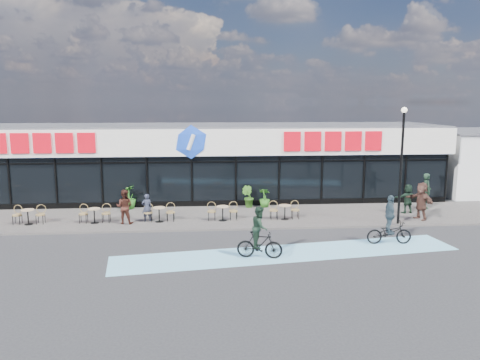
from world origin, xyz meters
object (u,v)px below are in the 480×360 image
object	(u,v)px
potted_plant_left	(129,197)
pedestrian_a	(421,201)
cyclist_a	(260,237)
lamp_post	(402,156)
patron_left	(147,208)
potted_plant_right	(265,198)
potted_plant_mid	(248,197)
pedestrian_c	(408,199)
cyclist_b	(389,226)
pedestrian_b	(427,191)
patron_right	(125,207)

from	to	relation	value
potted_plant_left	pedestrian_a	distance (m)	15.54
potted_plant_left	cyclist_a	world-z (taller)	cyclist_a
lamp_post	patron_left	xyz separation A→B (m)	(-12.33, 1.44, -2.63)
potted_plant_left	potted_plant_right	bearing A→B (deg)	-1.17
potted_plant_mid	lamp_post	bearing A→B (deg)	-30.75
lamp_post	pedestrian_a	bearing A→B (deg)	26.41
pedestrian_a	pedestrian_c	size ratio (longest dim) A/B	1.22
pedestrian_a	cyclist_a	bearing A→B (deg)	-78.42
cyclist_b	cyclist_a	bearing A→B (deg)	-166.24
patron_left	pedestrian_b	size ratio (longest dim) A/B	0.70
patron_right	cyclist_a	bearing A→B (deg)	146.85
potted_plant_mid	cyclist_b	distance (m)	8.87
potted_plant_left	patron_left	xyz separation A→B (m)	(1.31, -2.88, 0.04)
cyclist_a	potted_plant_mid	bearing A→B (deg)	87.56
lamp_post	pedestrian_c	world-z (taller)	lamp_post
pedestrian_a	potted_plant_mid	bearing A→B (deg)	-130.10
patron_left	pedestrian_a	distance (m)	13.83
lamp_post	pedestrian_c	xyz separation A→B (m)	(1.41, 2.12, -2.54)
patron_left	pedestrian_c	xyz separation A→B (m)	(13.73, 0.68, 0.09)
potted_plant_mid	patron_left	size ratio (longest dim) A/B	0.88
patron_left	potted_plant_left	bearing A→B (deg)	-85.55
patron_right	cyclist_b	size ratio (longest dim) A/B	0.80
potted_plant_mid	pedestrian_a	world-z (taller)	pedestrian_a
cyclist_b	patron_right	bearing A→B (deg)	161.38
pedestrian_c	patron_right	bearing A→B (deg)	-4.25
cyclist_b	pedestrian_c	bearing A→B (deg)	58.76
lamp_post	patron_left	distance (m)	12.69
pedestrian_a	cyclist_b	xyz separation A→B (m)	(-3.12, -3.63, -0.29)
cyclist_b	potted_plant_right	bearing A→B (deg)	121.98
potted_plant_left	cyclist_b	bearing A→B (deg)	-31.03
patron_right	cyclist_b	xyz separation A→B (m)	(11.71, -3.95, -0.18)
patron_left	cyclist_a	bearing A→B (deg)	110.78
potted_plant_left	pedestrian_b	size ratio (longest dim) A/B	0.67
lamp_post	patron_left	world-z (taller)	lamp_post
potted_plant_left	pedestrian_a	xyz separation A→B (m)	(15.12, -3.59, 0.30)
potted_plant_left	patron_right	bearing A→B (deg)	-84.90
lamp_post	patron_right	distance (m)	13.62
potted_plant_right	lamp_post	bearing A→B (deg)	-34.57
lamp_post	cyclist_b	xyz separation A→B (m)	(-1.64, -2.90, -2.65)
pedestrian_b	cyclist_b	size ratio (longest dim) A/B	0.93
pedestrian_a	pedestrian_b	size ratio (longest dim) A/B	0.97
pedestrian_b	pedestrian_c	size ratio (longest dim) A/B	1.26
patron_left	pedestrian_c	bearing A→B (deg)	162.77
lamp_post	pedestrian_b	xyz separation A→B (m)	(2.94, 3.16, -2.34)
potted_plant_left	patron_left	distance (m)	3.17
patron_right	pedestrian_a	bearing A→B (deg)	-172.58
pedestrian_b	cyclist_a	distance (m)	12.72
lamp_post	cyclist_a	xyz separation A→B (m)	(-7.36, -4.30, -2.57)
lamp_post	cyclist_a	bearing A→B (deg)	-149.71
cyclist_a	cyclist_b	world-z (taller)	cyclist_b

